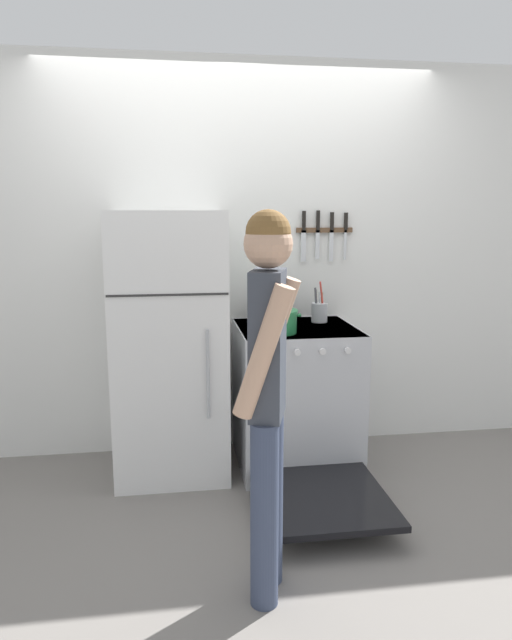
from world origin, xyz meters
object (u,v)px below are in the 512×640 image
dutch_oven_pot (275,321)px  person (268,385)px  stove_range (297,398)px  utensil_jar (319,312)px  refrigerator (170,345)px  tea_kettle (269,312)px

dutch_oven_pot → person: (-0.22, -1.09, -0.05)m
stove_range → utensil_jar: bearing=45.2°
refrigerator → stove_range: bearing=-4.4°
stove_range → tea_kettle: 0.57m
stove_range → utensil_jar: size_ratio=5.33×
tea_kettle → utensil_jar: utensil_jar is taller
stove_range → utensil_jar: 0.58m
refrigerator → tea_kettle: (0.63, 0.12, 0.17)m
refrigerator → stove_range: refrigerator is taller
stove_range → person: size_ratio=0.88×
dutch_oven_pot → utensil_jar: utensil_jar is taller
refrigerator → dutch_oven_pot: bearing=-14.7°
utensil_jar → person: bearing=-112.4°
dutch_oven_pot → utensil_jar: bearing=39.5°
tea_kettle → dutch_oven_pot: bearing=-92.6°
refrigerator → utensil_jar: (0.96, 0.12, 0.16)m
tea_kettle → person: bearing=-99.8°
dutch_oven_pot → utensil_jar: 0.45m
person → dutch_oven_pot: bearing=5.9°
person → stove_range: bearing=-0.5°
refrigerator → utensil_jar: bearing=7.3°
dutch_oven_pot → tea_kettle: bearing=87.4°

